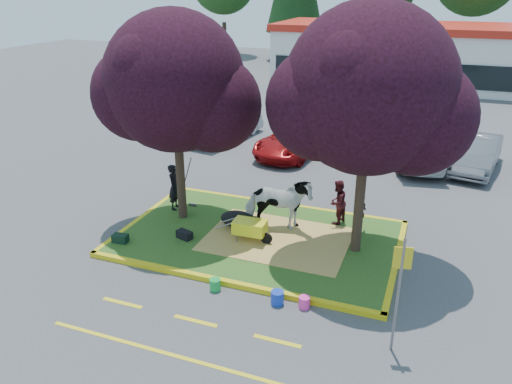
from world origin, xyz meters
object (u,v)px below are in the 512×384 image
(handler, at_px, (174,187))
(car_silver, at_px, (226,124))
(bucket_green, at_px, (215,284))
(car_black, at_px, (186,126))
(cow, at_px, (278,205))
(sign_post, at_px, (399,283))
(calf, at_px, (239,219))
(bucket_pink, at_px, (304,302))
(wheelbarrow, at_px, (250,227))
(bucket_blue, at_px, (277,298))

(handler, height_order, car_silver, handler)
(bucket_green, bearing_deg, car_black, 121.11)
(bucket_green, bearing_deg, car_silver, 112.66)
(cow, distance_m, handler, 3.76)
(car_black, bearing_deg, car_silver, -1.52)
(sign_post, distance_m, car_black, 16.87)
(calf, bearing_deg, bucket_pink, -50.88)
(wheelbarrow, bearing_deg, cow, 58.92)
(wheelbarrow, relative_size, car_black, 0.45)
(wheelbarrow, bearing_deg, car_black, 125.14)
(bucket_blue, height_order, car_black, car_black)
(bucket_green, bearing_deg, sign_post, -8.98)
(cow, height_order, calf, cow)
(calf, xyz_separation_m, bucket_blue, (2.36, -3.24, -0.24))
(handler, bearing_deg, sign_post, -128.38)
(calf, bearing_deg, cow, 7.34)
(calf, bearing_deg, car_black, 122.44)
(bucket_green, relative_size, car_black, 0.08)
(sign_post, bearing_deg, wheelbarrow, 131.59)
(handler, xyz_separation_m, bucket_pink, (5.56, -3.69, -0.79))
(car_black, bearing_deg, cow, -67.70)
(sign_post, distance_m, bucket_pink, 2.74)
(bucket_pink, bearing_deg, car_silver, 121.43)
(calf, height_order, bucket_pink, calf)
(sign_post, bearing_deg, bucket_blue, 153.20)
(wheelbarrow, xyz_separation_m, car_black, (-6.99, 9.11, 0.06))
(bucket_pink, distance_m, bucket_blue, 0.66)
(handler, bearing_deg, car_black, 17.48)
(cow, distance_m, calf, 1.37)
(calf, height_order, bucket_green, calf)
(calf, xyz_separation_m, bucket_green, (0.68, -3.22, -0.26))
(calf, xyz_separation_m, sign_post, (5.16, -3.93, 1.25))
(handler, height_order, bucket_blue, handler)
(handler, height_order, car_black, handler)
(bucket_green, xyz_separation_m, bucket_blue, (1.68, -0.01, 0.02))
(cow, bearing_deg, handler, 66.37)
(wheelbarrow, relative_size, bucket_pink, 5.88)
(cow, distance_m, bucket_blue, 3.77)
(cow, bearing_deg, wheelbarrow, 132.02)
(handler, bearing_deg, cow, -102.61)
(calf, bearing_deg, car_silver, 111.57)
(calf, relative_size, bucket_green, 3.89)
(calf, distance_m, handler, 2.66)
(bucket_blue, distance_m, car_silver, 14.04)
(handler, bearing_deg, car_silver, 4.31)
(handler, height_order, bucket_pink, handler)
(handler, bearing_deg, bucket_pink, -131.84)
(calf, distance_m, bucket_green, 3.31)
(cow, height_order, car_black, cow)
(car_silver, bearing_deg, bucket_blue, 129.63)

